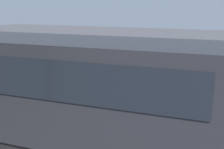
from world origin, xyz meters
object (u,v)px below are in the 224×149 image
at_px(tour_bus, 71,95).
at_px(traffic_cone, 146,78).
at_px(spectator_far_right, 48,80).
at_px(parked_motorcycle_dark, 96,106).
at_px(spectator_left, 126,91).
at_px(parked_motorcycle_silver, 163,120).
at_px(spectator_far_left, 153,97).
at_px(stunt_motorcycle, 107,70).
at_px(spectator_centre, 98,86).
at_px(spectator_right, 71,83).

xyz_separation_m(tour_bus, traffic_cone, (-0.13, -7.76, -1.34)).
distance_m(spectator_far_right, parked_motorcycle_dark, 2.76).
bearing_deg(spectator_left, parked_motorcycle_dark, 30.06).
xyz_separation_m(spectator_far_right, parked_motorcycle_silver, (-5.22, 1.09, -0.55)).
xyz_separation_m(spectator_far_left, stunt_motorcycle, (3.90, -4.96, -0.40)).
distance_m(spectator_far_left, spectator_centre, 2.36).
bearing_deg(parked_motorcycle_silver, stunt_motorcycle, -51.76).
xyz_separation_m(spectator_far_left, spectator_far_right, (4.69, -0.43, 0.02)).
bearing_deg(spectator_centre, spectator_far_right, -1.69).
bearing_deg(spectator_left, spectator_far_left, 166.48).
height_order(parked_motorcycle_dark, stunt_motorcycle, stunt_motorcycle).
distance_m(parked_motorcycle_silver, parked_motorcycle_dark, 2.65).
xyz_separation_m(spectator_far_left, spectator_right, (3.55, -0.33, 0.02)).
relative_size(spectator_far_right, traffic_cone, 2.76).
bearing_deg(tour_bus, spectator_far_left, -124.98).
xyz_separation_m(spectator_right, stunt_motorcycle, (0.35, -4.63, -0.42)).
bearing_deg(parked_motorcycle_dark, spectator_centre, -71.09).
relative_size(spectator_far_left, stunt_motorcycle, 0.86).
bearing_deg(spectator_right, tour_bus, 120.83).
bearing_deg(spectator_left, traffic_cone, -83.25).
relative_size(parked_motorcycle_dark, traffic_cone, 3.25).
xyz_separation_m(parked_motorcycle_dark, stunt_motorcycle, (1.80, -5.28, 0.13)).
bearing_deg(parked_motorcycle_silver, spectator_far_right, -11.80).
xyz_separation_m(tour_bus, spectator_far_right, (2.88, -3.02, -0.61)).
distance_m(spectator_right, stunt_motorcycle, 4.66).
distance_m(spectator_far_right, traffic_cone, 5.67).
relative_size(spectator_left, spectator_far_right, 0.99).
bearing_deg(parked_motorcycle_silver, traffic_cone, -69.33).
xyz_separation_m(spectator_left, parked_motorcycle_silver, (-1.62, 0.92, -0.54)).
bearing_deg(spectator_centre, parked_motorcycle_silver, 160.35).
bearing_deg(tour_bus, stunt_motorcycle, -74.50).
bearing_deg(parked_motorcycle_silver, spectator_right, -13.64).
distance_m(stunt_motorcycle, traffic_cone, 2.26).
bearing_deg(spectator_right, spectator_far_left, 174.68).
bearing_deg(spectator_far_left, stunt_motorcycle, -51.83).
height_order(tour_bus, spectator_far_right, tour_bus).
relative_size(spectator_far_left, spectator_right, 0.98).
height_order(tour_bus, parked_motorcycle_dark, tour_bus).
bearing_deg(spectator_far_right, spectator_centre, 178.31).
bearing_deg(stunt_motorcycle, spectator_left, 120.87).
bearing_deg(parked_motorcycle_dark, spectator_far_left, -171.35).
bearing_deg(traffic_cone, spectator_right, 68.87).
relative_size(spectator_centre, parked_motorcycle_silver, 0.85).
height_order(spectator_right, parked_motorcycle_silver, spectator_right).
bearing_deg(spectator_right, stunt_motorcycle, -85.64).
height_order(spectator_right, traffic_cone, spectator_right).
relative_size(tour_bus, spectator_centre, 5.29).
xyz_separation_m(tour_bus, spectator_centre, (0.52, -2.95, -0.60)).
height_order(tour_bus, spectator_right, tour_bus).
height_order(spectator_left, stunt_motorcycle, spectator_left).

